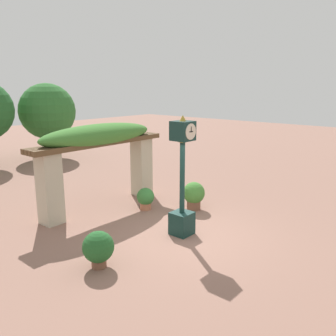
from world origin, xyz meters
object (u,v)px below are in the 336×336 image
potted_plant_near_right (98,248)px  potted_plant_far_left (194,194)px  pedestal_clock (182,183)px  potted_plant_near_left (146,198)px

potted_plant_near_right → potted_plant_far_left: bearing=8.7°
pedestal_clock → potted_plant_far_left: 2.29m
potted_plant_near_right → potted_plant_far_left: potted_plant_far_left is taller
potted_plant_near_right → potted_plant_far_left: 4.56m
potted_plant_near_left → potted_plant_near_right: (-3.46, -1.90, 0.07)m
potted_plant_near_left → potted_plant_far_left: (1.05, -1.20, 0.11)m
pedestal_clock → potted_plant_near_left: bearing=69.7°
potted_plant_near_left → potted_plant_far_left: potted_plant_far_left is taller
potted_plant_far_left → potted_plant_near_left: bearing=131.0°
pedestal_clock → potted_plant_far_left: (1.85, 0.96, -0.95)m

